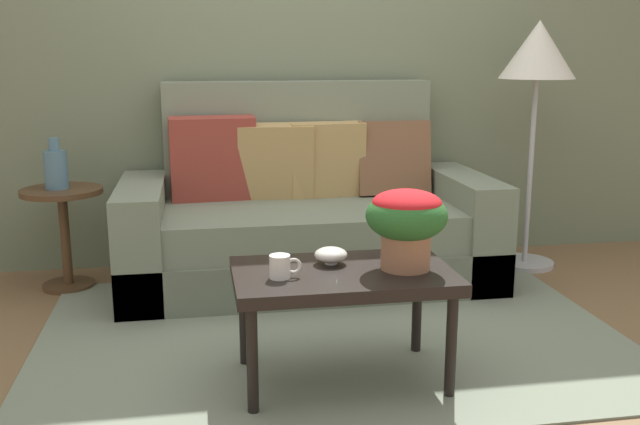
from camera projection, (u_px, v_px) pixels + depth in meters
The scene contains 11 objects.
ground_plane at pixel (329, 332), 3.36m from camera, with size 14.00×14.00×0.00m, color brown.
wall_back at pixel (290, 26), 4.29m from camera, with size 6.40×0.12×2.88m, color slate.
area_rug at pixel (331, 334), 3.31m from camera, with size 2.66×1.88×0.01m, color gray.
couch at pixel (306, 221), 4.07m from camera, with size 2.06×0.94×1.12m.
coffee_table at pixel (343, 283), 2.77m from camera, with size 0.85×0.53×0.46m.
side_table at pixel (64, 220), 3.90m from camera, with size 0.44×0.44×0.56m.
floor_lamp at pixel (537, 63), 4.13m from camera, with size 0.44×0.44×1.47m.
potted_plant at pixel (406, 219), 2.73m from camera, with size 0.32×0.32×0.31m.
coffee_mug at pixel (281, 267), 2.65m from camera, with size 0.12×0.08×0.09m.
snack_bowl at pixel (331, 255), 2.83m from camera, with size 0.13×0.13×0.07m.
table_vase at pixel (56, 168), 3.83m from camera, with size 0.12×0.12×0.28m.
Camera 1 is at (-0.58, -3.09, 1.29)m, focal length 39.99 mm.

